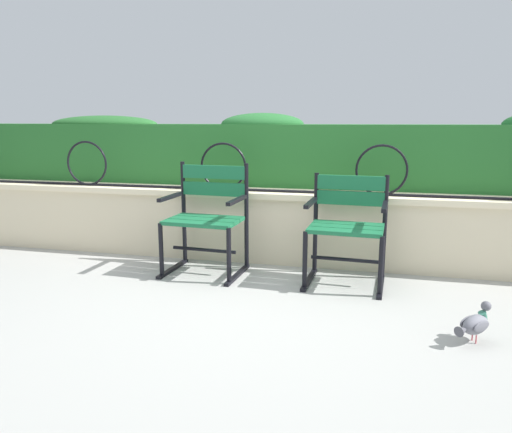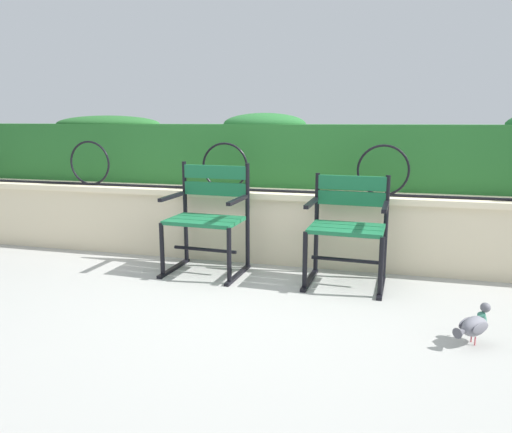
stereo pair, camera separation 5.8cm
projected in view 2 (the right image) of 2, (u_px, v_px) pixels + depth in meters
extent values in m
plane|color=#9E9E99|center=(250.00, 297.00, 3.44)|extent=(60.00, 60.00, 0.00)
cube|color=beige|center=(279.00, 229.00, 4.29)|extent=(7.86, 0.35, 0.57)
cube|color=beige|center=(279.00, 194.00, 4.23)|extent=(7.86, 0.41, 0.05)
cylinder|color=black|center=(277.00, 191.00, 4.15)|extent=(7.31, 0.02, 0.02)
torus|color=black|center=(90.00, 163.00, 4.57)|extent=(0.42, 0.02, 0.42)
torus|color=black|center=(225.00, 166.00, 4.23)|extent=(0.42, 0.02, 0.42)
torus|color=black|center=(383.00, 170.00, 3.90)|extent=(0.42, 0.02, 0.42)
cube|color=#236028|center=(288.00, 155.00, 4.56)|extent=(7.70, 0.46, 0.57)
ellipsoid|color=#245D28|center=(107.00, 124.00, 4.97)|extent=(1.18, 0.41, 0.17)
ellipsoid|color=#225D2A|center=(264.00, 124.00, 4.56)|extent=(0.80, 0.41, 0.21)
cube|color=#19663D|center=(197.00, 224.00, 3.76)|extent=(0.58, 0.16, 0.03)
cube|color=#19663D|center=(204.00, 220.00, 3.89)|extent=(0.58, 0.16, 0.03)
cube|color=#19663D|center=(211.00, 217.00, 4.01)|extent=(0.58, 0.16, 0.03)
cube|color=#19663D|center=(215.00, 172.00, 4.04)|extent=(0.57, 0.06, 0.11)
cube|color=#19663D|center=(215.00, 189.00, 4.07)|extent=(0.57, 0.06, 0.11)
cylinder|color=black|center=(248.00, 217.00, 4.02)|extent=(0.04, 0.04, 0.89)
cylinder|color=black|center=(229.00, 256.00, 3.67)|extent=(0.04, 0.04, 0.44)
cube|color=black|center=(238.00, 275.00, 3.88)|extent=(0.07, 0.52, 0.02)
cube|color=black|center=(237.00, 200.00, 3.76)|extent=(0.06, 0.40, 0.03)
cylinder|color=black|center=(185.00, 213.00, 4.20)|extent=(0.04, 0.04, 0.89)
cylinder|color=black|center=(162.00, 250.00, 3.84)|extent=(0.04, 0.04, 0.44)
cube|color=black|center=(174.00, 268.00, 4.06)|extent=(0.07, 0.52, 0.02)
cube|color=black|center=(172.00, 197.00, 3.94)|extent=(0.06, 0.40, 0.03)
cylinder|color=black|center=(205.00, 250.00, 3.93)|extent=(0.54, 0.06, 0.03)
cube|color=#19663D|center=(344.00, 233.00, 3.47)|extent=(0.55, 0.15, 0.03)
cube|color=#19663D|center=(347.00, 229.00, 3.59)|extent=(0.55, 0.15, 0.03)
cube|color=#19663D|center=(349.00, 225.00, 3.72)|extent=(0.55, 0.15, 0.03)
cube|color=#19663D|center=(352.00, 183.00, 3.76)|extent=(0.54, 0.06, 0.11)
cube|color=#19663D|center=(351.00, 198.00, 3.78)|extent=(0.54, 0.06, 0.11)
cylinder|color=black|center=(386.00, 228.00, 3.74)|extent=(0.04, 0.04, 0.82)
cylinder|color=black|center=(381.00, 268.00, 3.38)|extent=(0.04, 0.04, 0.44)
cube|color=black|center=(381.00, 287.00, 3.60)|extent=(0.07, 0.52, 0.02)
cube|color=black|center=(385.00, 207.00, 3.48)|extent=(0.06, 0.40, 0.03)
cylinder|color=black|center=(317.00, 224.00, 3.90)|extent=(0.04, 0.04, 0.82)
cylinder|color=black|center=(305.00, 261.00, 3.54)|extent=(0.04, 0.04, 0.44)
cube|color=black|center=(310.00, 280.00, 3.76)|extent=(0.07, 0.52, 0.02)
cube|color=black|center=(311.00, 203.00, 3.64)|extent=(0.06, 0.40, 0.03)
cylinder|color=black|center=(345.00, 260.00, 3.64)|extent=(0.51, 0.05, 0.03)
ellipsoid|color=slate|center=(474.00, 326.00, 2.70)|extent=(0.20, 0.21, 0.11)
cylinder|color=#2D6B56|center=(482.00, 317.00, 2.73)|extent=(0.07, 0.07, 0.06)
sphere|color=#55555D|center=(485.00, 308.00, 2.73)|extent=(0.06, 0.06, 0.06)
cone|color=black|center=(489.00, 307.00, 2.75)|extent=(0.03, 0.03, 0.01)
cone|color=#4A4A52|center=(462.00, 332.00, 2.64)|extent=(0.10, 0.10, 0.06)
ellipsoid|color=#5B5B63|center=(467.00, 323.00, 2.73)|extent=(0.11, 0.12, 0.07)
ellipsoid|color=#5B5B63|center=(480.00, 328.00, 2.66)|extent=(0.11, 0.12, 0.07)
cylinder|color=#C6515B|center=(471.00, 338.00, 2.73)|extent=(0.01, 0.01, 0.05)
cylinder|color=#C6515B|center=(475.00, 341.00, 2.69)|extent=(0.01, 0.01, 0.05)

